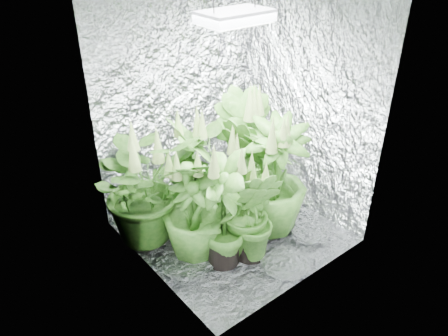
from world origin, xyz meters
TOP-DOWN VIEW (x-y plane):
  - ground at (0.00, 0.00)m, footprint 1.60×1.60m
  - walls at (0.00, 0.00)m, footprint 1.62×1.62m
  - grow_lamp at (0.00, 0.00)m, footprint 0.50×0.30m
  - plant_a at (-0.61, 0.38)m, footprint 0.90×0.90m
  - plant_b at (-0.21, 0.31)m, footprint 0.74×0.74m
  - plant_c at (0.28, 0.15)m, footprint 0.81×0.81m
  - plant_d at (-0.43, -0.04)m, footprint 0.68×0.68m
  - plant_e at (0.02, 0.05)m, footprint 0.87×0.87m
  - plant_f at (-0.31, -0.25)m, footprint 0.61×0.61m
  - plant_g at (-0.08, -0.32)m, footprint 0.62×0.62m
  - plant_h at (0.29, -0.18)m, footprint 0.80×0.80m
  - circulation_fan at (0.58, 0.22)m, footprint 0.18×0.34m
  - plant_label at (-0.03, -0.35)m, footprint 0.05×0.05m

SIDE VIEW (x-z plane):
  - ground at x=0.00m, z-range 0.00..0.00m
  - circulation_fan at x=0.58m, z-range -0.03..0.37m
  - plant_label at x=-0.03m, z-range 0.26..0.34m
  - plant_g at x=-0.08m, z-range -0.04..0.85m
  - plant_d at x=-0.43m, z-range -0.04..0.93m
  - plant_e at x=0.02m, z-range -0.03..0.94m
  - plant_f at x=-0.31m, z-range -0.04..1.02m
  - plant_a at x=-0.61m, z-range -0.03..1.04m
  - plant_h at x=0.29m, z-range -0.05..1.08m
  - plant_b at x=-0.21m, z-range -0.04..1.07m
  - plant_c at x=0.28m, z-range -0.05..1.20m
  - walls at x=0.00m, z-range 0.00..2.00m
  - grow_lamp at x=0.00m, z-range 1.72..1.94m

